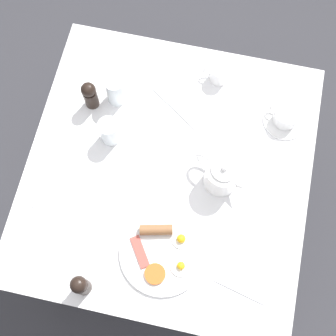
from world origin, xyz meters
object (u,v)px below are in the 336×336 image
at_px(teapot_near, 222,173).
at_px(fork_by_plate, 58,190).
at_px(teacup_with_saucer_left, 286,117).
at_px(pepper_grinder, 90,95).
at_px(water_glass_tall, 115,90).
at_px(salt_grinder, 81,286).
at_px(creamer_jug, 219,74).
at_px(water_glass_short, 110,131).
at_px(knife_by_plate, 175,108).
at_px(breakfast_plate, 163,251).
at_px(spoon_for_tea, 240,291).

relative_size(teapot_near, fork_by_plate, 1.31).
xyz_separation_m(teacup_with_saucer_left, pepper_grinder, (0.64, 0.07, 0.04)).
distance_m(teapot_near, fork_by_plate, 0.52).
relative_size(water_glass_tall, salt_grinder, 0.96).
bearing_deg(creamer_jug, teacup_with_saucer_left, 155.86).
bearing_deg(teacup_with_saucer_left, creamer_jug, -24.14).
bearing_deg(teacup_with_saucer_left, water_glass_short, 18.35).
xyz_separation_m(teacup_with_saucer_left, creamer_jug, (0.24, -0.11, 0.01)).
xyz_separation_m(teapot_near, knife_by_plate, (0.19, -0.21, -0.05)).
distance_m(water_glass_tall, pepper_grinder, 0.08).
bearing_deg(knife_by_plate, water_glass_short, 38.81).
xyz_separation_m(teapot_near, water_glass_short, (0.38, -0.07, -0.01)).
bearing_deg(fork_by_plate, creamer_jug, -130.05).
xyz_separation_m(teapot_near, salt_grinder, (0.33, 0.42, 0.01)).
height_order(breakfast_plate, teacup_with_saucer_left, teacup_with_saucer_left).
height_order(teapot_near, water_glass_tall, teapot_near).
xyz_separation_m(teapot_near, spoon_for_tea, (-0.12, 0.33, -0.05)).
bearing_deg(water_glass_tall, knife_by_plate, -178.85).
distance_m(teacup_with_saucer_left, salt_grinder, 0.84).
relative_size(teacup_with_saucer_left, water_glass_tall, 1.25).
xyz_separation_m(teacup_with_saucer_left, spoon_for_tea, (0.05, 0.58, -0.02)).
bearing_deg(water_glass_tall, creamer_jug, -155.24).
relative_size(teapot_near, knife_by_plate, 1.03).
bearing_deg(salt_grinder, water_glass_tall, -84.65).
relative_size(breakfast_plate, knife_by_plate, 1.45).
distance_m(breakfast_plate, water_glass_tall, 0.54).
relative_size(teapot_near, pepper_grinder, 1.55).
height_order(water_glass_short, knife_by_plate, water_glass_short).
relative_size(teapot_near, teacup_with_saucer_left, 1.30).
distance_m(knife_by_plate, spoon_for_tea, 0.62).
bearing_deg(spoon_for_tea, fork_by_plate, -16.46).
relative_size(breakfast_plate, spoon_for_tea, 1.60).
xyz_separation_m(water_glass_tall, pepper_grinder, (0.08, 0.04, 0.00)).
bearing_deg(water_glass_tall, spoon_for_tea, 133.53).
relative_size(salt_grinder, fork_by_plate, 0.84).
xyz_separation_m(breakfast_plate, water_glass_short, (0.25, -0.33, 0.04)).
height_order(teacup_with_saucer_left, pepper_grinder, pepper_grinder).
xyz_separation_m(fork_by_plate, knife_by_plate, (-0.30, -0.36, 0.00)).
xyz_separation_m(fork_by_plate, spoon_for_tea, (-0.61, 0.18, 0.00)).
bearing_deg(spoon_for_tea, water_glass_short, -38.58).
bearing_deg(water_glass_tall, water_glass_short, 96.54).
xyz_separation_m(water_glass_tall, salt_grinder, (-0.06, 0.63, 0.00)).
bearing_deg(breakfast_plate, water_glass_short, -53.26).
bearing_deg(water_glass_short, breakfast_plate, 126.74).
distance_m(breakfast_plate, knife_by_plate, 0.48).
distance_m(breakfast_plate, pepper_grinder, 0.56).
distance_m(teapot_near, creamer_jug, 0.36).
distance_m(teacup_with_saucer_left, spoon_for_tea, 0.58).
bearing_deg(teapot_near, fork_by_plate, -137.30).
height_order(water_glass_short, salt_grinder, salt_grinder).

